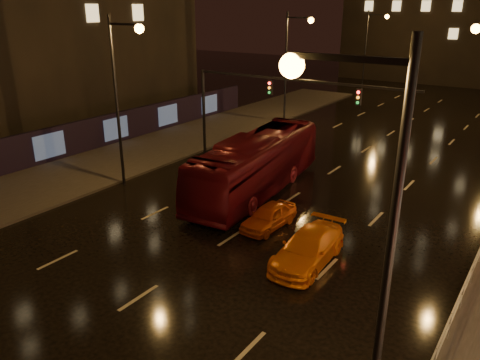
% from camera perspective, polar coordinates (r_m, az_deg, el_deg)
% --- Properties ---
extents(ground, '(140.00, 140.00, 0.00)m').
position_cam_1_polar(ground, '(30.54, 9.90, 0.18)').
color(ground, black).
rests_on(ground, ground).
extents(sidewalk_left, '(7.00, 70.00, 0.15)m').
position_cam_1_polar(sidewalk_left, '(34.55, -14.59, 2.34)').
color(sidewalk_left, '#38332D').
rests_on(sidewalk_left, ground).
extents(hoarding_left, '(0.30, 46.00, 2.50)m').
position_cam_1_polar(hoarding_left, '(35.40, -22.38, 3.86)').
color(hoarding_left, black).
rests_on(hoarding_left, ground).
extents(traffic_signal, '(15.31, 0.32, 6.20)m').
position_cam_1_polar(traffic_signal, '(31.64, 2.00, 10.08)').
color(traffic_signal, black).
rests_on(traffic_signal, ground).
extents(streetlight_right, '(2.64, 0.50, 10.00)m').
position_cam_1_polar(streetlight_right, '(9.53, 14.26, -4.70)').
color(streetlight_right, black).
rests_on(streetlight_right, ground).
extents(bus_red, '(4.23, 12.60, 3.44)m').
position_cam_1_polar(bus_red, '(27.47, 2.07, 1.99)').
color(bus_red, '#580C16').
rests_on(bus_red, ground).
extents(taxi_near, '(1.60, 3.60, 1.20)m').
position_cam_1_polar(taxi_near, '(23.34, 3.54, -4.43)').
color(taxi_near, orange).
rests_on(taxi_near, ground).
extents(taxi_far, '(2.13, 4.82, 1.38)m').
position_cam_1_polar(taxi_far, '(20.38, 8.28, -8.24)').
color(taxi_far, orange).
rests_on(taxi_far, ground).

